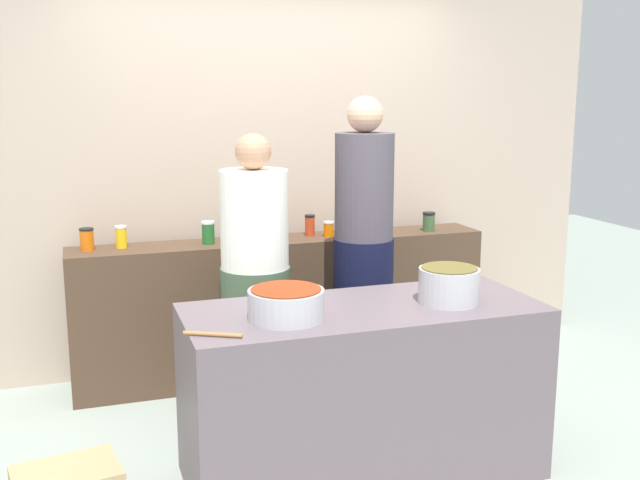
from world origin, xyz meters
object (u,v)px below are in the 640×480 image
preserve_jar_8 (343,224)px  preserve_jar_10 (429,222)px  preserve_jar_5 (280,227)px  preserve_jar_3 (234,230)px  cook_with_tongs (256,294)px  preserve_jar_9 (382,224)px  wooden_spoon (213,334)px  cook_in_cap (363,267)px  preserve_jar_4 (265,229)px  preserve_jar_1 (121,237)px  preserve_jar_7 (329,229)px  preserve_jar_6 (310,225)px  preserve_jar_2 (208,233)px  cooking_pot_left (286,304)px  cooking_pot_center (449,285)px  preserve_jar_0 (87,239)px

preserve_jar_8 → preserve_jar_10: size_ratio=0.97×
preserve_jar_5 → preserve_jar_10: bearing=-3.9°
preserve_jar_3 → cook_with_tongs: bearing=-92.0°
preserve_jar_9 → wooden_spoon: preserve_jar_9 is taller
cook_in_cap → preserve_jar_4: bearing=127.3°
preserve_jar_1 → cook_in_cap: cook_in_cap is taller
preserve_jar_7 → cook_with_tongs: (-0.63, -0.58, -0.24)m
preserve_jar_6 → wooden_spoon: preserve_jar_6 is taller
preserve_jar_1 → cook_in_cap: (1.34, -0.60, -0.15)m
preserve_jar_2 → cook_with_tongs: size_ratio=0.09×
cooking_pot_left → preserve_jar_10: bearing=45.1°
preserve_jar_4 → preserve_jar_7: 0.42m
preserve_jar_4 → wooden_spoon: size_ratio=0.52×
preserve_jar_2 → cook_in_cap: cook_in_cap is taller
preserve_jar_3 → cooking_pot_center: bearing=-64.7°
preserve_jar_1 → preserve_jar_2: preserve_jar_2 is taller
preserve_jar_2 → preserve_jar_7: 0.79m
preserve_jar_4 → cooking_pot_left: 1.52m
preserve_jar_6 → cook_with_tongs: 0.87m
preserve_jar_3 → preserve_jar_8: 0.74m
preserve_jar_0 → wooden_spoon: size_ratio=0.54×
preserve_jar_8 → cooking_pot_left: (-0.83, -1.53, -0.06)m
preserve_jar_6 → preserve_jar_7: size_ratio=1.39×
cook_in_cap → preserve_jar_5: bearing=120.5°
cooking_pot_left → cooking_pot_center: size_ratio=1.17×
preserve_jar_4 → preserve_jar_8: (0.54, 0.04, -0.00)m
preserve_jar_3 → wooden_spoon: 1.74m
cooking_pot_left → cook_with_tongs: bearing=85.5°
preserve_jar_1 → wooden_spoon: preserve_jar_1 is taller
preserve_jar_2 → cook_in_cap: (0.82, -0.56, -0.15)m
preserve_jar_5 → preserve_jar_6: 0.21m
preserve_jar_10 → wooden_spoon: size_ratio=0.51×
preserve_jar_7 → preserve_jar_0: bearing=178.5°
preserve_jar_1 → preserve_jar_9: bearing=-1.1°
preserve_jar_10 → cook_in_cap: bearing=-142.9°
preserve_jar_5 → preserve_jar_7: 0.32m
cook_in_cap → wooden_spoon: bearing=-136.2°
preserve_jar_0 → preserve_jar_2: bearing=-2.2°
preserve_jar_7 → preserve_jar_10: size_ratio=0.77×
preserve_jar_10 → preserve_jar_0: bearing=178.3°
preserve_jar_5 → preserve_jar_3: bearing=171.8°
cooking_pot_left → preserve_jar_9: bearing=53.4°
preserve_jar_5 → preserve_jar_10: size_ratio=1.12×
preserve_jar_2 → preserve_jar_0: bearing=177.8°
preserve_jar_6 → cooking_pot_left: bearing=-111.4°
preserve_jar_5 → preserve_jar_6: bearing=6.3°
preserve_jar_0 → cook_in_cap: cook_in_cap is taller
preserve_jar_2 → cooking_pot_left: bearing=-86.6°
preserve_jar_0 → cook_in_cap: 1.65m
cooking_pot_left → preserve_jar_1: bearing=112.0°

